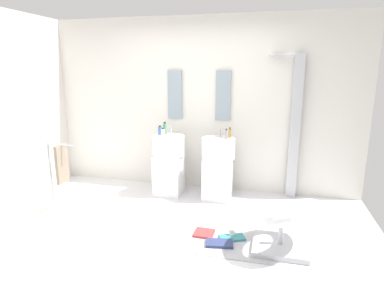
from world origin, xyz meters
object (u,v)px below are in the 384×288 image
soap_bottle_blue (160,131)px  soap_bottle_green (165,128)px  magazine_teal (232,238)px  soap_bottle_white (163,133)px  pedestal_sink_right (218,166)px  coffee_mug (232,232)px  lounge_chair (282,218)px  towel_rack (60,165)px  pedestal_sink_left (169,163)px  magazine_red (204,233)px  magazine_navy (219,243)px  shower_column (294,124)px  soap_bottle_grey (226,135)px  soap_bottle_amber (230,133)px

soap_bottle_blue → soap_bottle_green: 0.11m
magazine_teal → soap_bottle_white: soap_bottle_white is taller
pedestal_sink_right → magazine_teal: bearing=-72.8°
coffee_mug → pedestal_sink_right: bearing=107.8°
soap_bottle_green → lounge_chair: bearing=-37.9°
towel_rack → soap_bottle_blue: 1.44m
pedestal_sink_left → lounge_chair: 2.00m
magazine_teal → soap_bottle_green: size_ratio=1.53×
soap_bottle_white → soap_bottle_green: size_ratio=0.74×
magazine_red → soap_bottle_blue: (-0.90, 1.13, 0.93)m
pedestal_sink_left → towel_rack: size_ratio=1.04×
magazine_teal → magazine_navy: size_ratio=0.97×
shower_column → pedestal_sink_left: bearing=-170.0°
pedestal_sink_left → magazine_navy: size_ratio=3.44×
soap_bottle_grey → soap_bottle_green: (-0.94, 0.15, 0.02)m
soap_bottle_white → soap_bottle_grey: size_ratio=0.91×
pedestal_sink_left → soap_bottle_grey: (0.85, -0.04, 0.48)m
soap_bottle_white → towel_rack: bearing=-144.3°
pedestal_sink_right → shower_column: size_ratio=0.48×
lounge_chair → towel_rack: bearing=174.2°
magazine_teal → soap_bottle_blue: soap_bottle_blue is taller
soap_bottle_grey → magazine_navy: bearing=-84.5°
pedestal_sink_left → lounge_chair: bearing=-36.9°
towel_rack → soap_bottle_blue: size_ratio=6.59×
towel_rack → soap_bottle_white: 1.43m
towel_rack → soap_bottle_grey: 2.23m
lounge_chair → towel_rack: size_ratio=1.16×
magazine_red → soap_bottle_amber: 1.53m
lounge_chair → soap_bottle_white: bearing=146.3°
lounge_chair → magazine_red: lounge_chair is taller
soap_bottle_white → soap_bottle_amber: bearing=12.7°
magazine_red → towel_rack: bearing=176.2°
soap_bottle_white → magazine_red: bearing=-51.1°
soap_bottle_green → soap_bottle_amber: bearing=-0.7°
shower_column → soap_bottle_white: bearing=-166.9°
lounge_chair → magazine_teal: (-0.51, 0.06, -0.33)m
lounge_chair → soap_bottle_green: 2.23m
shower_column → soap_bottle_amber: 0.91m
magazine_red → soap_bottle_grey: size_ratio=1.47×
magazine_navy → soap_bottle_blue: (-1.10, 1.31, 0.93)m
pedestal_sink_left → magazine_teal: pedestal_sink_left is taller
towel_rack → soap_bottle_green: size_ratio=5.21×
shower_column → coffee_mug: bearing=-116.2°
magazine_teal → soap_bottle_grey: (-0.24, 1.10, 0.94)m
soap_bottle_blue → soap_bottle_grey: 0.99m
magazine_teal → soap_bottle_blue: 1.92m
magazine_red → magazine_navy: magazine_navy is taller
lounge_chair → soap_bottle_amber: soap_bottle_amber is taller
soap_bottle_blue → magazine_red: bearing=-51.5°
lounge_chair → magazine_navy: size_ratio=3.84×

